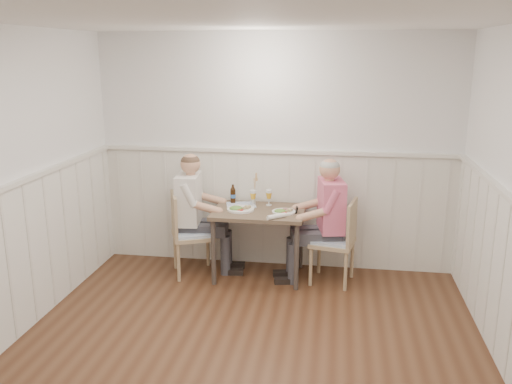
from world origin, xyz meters
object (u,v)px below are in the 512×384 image
Objects in this scene: beer_bottle at (233,195)px; grass_vase at (254,189)px; man_in_pink at (326,229)px; dining_table at (259,219)px; chair_right at (338,238)px; diner_cream at (193,222)px; chair_left at (188,231)px.

beer_bottle is 0.57× the size of grass_vase.
grass_vase is at bearing 164.88° from man_in_pink.
dining_table is 0.37m from grass_vase.
grass_vase is at bearing 111.04° from dining_table.
dining_table is 0.44m from beer_bottle.
grass_vase reaches higher than chair_right.
chair_right is 0.67× the size of diner_cream.
man_in_pink is 6.36× the size of beer_bottle.
chair_right is (0.85, -0.05, -0.16)m from dining_table.
chair_left is (-1.62, -0.02, 0.01)m from chair_right.
beer_bottle reaches higher than chair_right.
chair_right is 0.99× the size of chair_left.
grass_vase is at bearing 23.75° from chair_left.
chair_right is 4.28× the size of beer_bottle.
grass_vase is (-0.81, 0.22, 0.35)m from man_in_pink.
dining_table is at bearing 4.63° from chair_left.
man_in_pink is 1.46m from diner_cream.
diner_cream is (-1.46, 0.03, 0.00)m from man_in_pink.
grass_vase is (0.68, 0.30, 0.42)m from chair_left.
beer_bottle is at bearing 144.60° from dining_table.
chair_left is at bearing -156.25° from grass_vase.
beer_bottle is (-1.05, 0.21, 0.28)m from man_in_pink.
diner_cream reaches higher than man_in_pink.
chair_right is 1.59m from diner_cream.
beer_bottle is at bearing -178.61° from grass_vase.
dining_table is 2.60× the size of grass_vase.
diner_cream is at bearing -155.88° from beer_bottle.
chair_left is 0.68× the size of man_in_pink.
grass_vase reaches higher than chair_left.
dining_table is at bearing -178.61° from man_in_pink.
grass_vase is at bearing 16.40° from diner_cream.
beer_bottle is (-0.33, 0.23, 0.19)m from dining_table.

